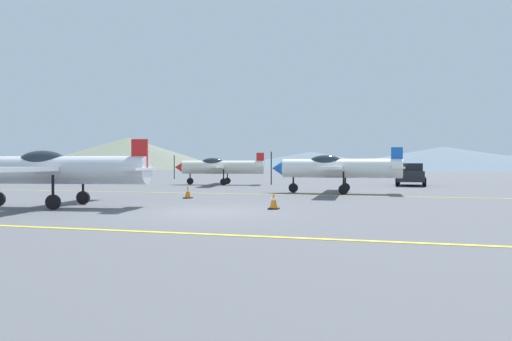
# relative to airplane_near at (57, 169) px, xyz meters

# --- Properties ---
(ground_plane) EXTENTS (400.00, 400.00, 0.00)m
(ground_plane) POSITION_rel_airplane_near_xyz_m (5.88, -0.33, -1.36)
(ground_plane) COLOR #54565B
(apron_line_near) EXTENTS (80.00, 0.16, 0.01)m
(apron_line_near) POSITION_rel_airplane_near_xyz_m (5.88, -4.59, -1.36)
(apron_line_near) COLOR yellow
(apron_line_near) RESTS_ON ground_plane
(apron_line_far) EXTENTS (80.00, 0.16, 0.01)m
(apron_line_far) POSITION_rel_airplane_near_xyz_m (5.88, 8.15, -1.36)
(apron_line_far) COLOR yellow
(apron_line_far) RESTS_ON ground_plane
(airplane_near) EXTENTS (7.06, 8.10, 2.42)m
(airplane_near) POSITION_rel_airplane_near_xyz_m (0.00, 0.00, 0.00)
(airplane_near) COLOR silver
(airplane_near) RESTS_ON ground_plane
(airplane_mid) EXTENTS (6.96, 8.04, 2.42)m
(airplane_mid) POSITION_rel_airplane_near_xyz_m (9.24, 10.10, 0.00)
(airplane_mid) COLOR white
(airplane_mid) RESTS_ON ground_plane
(airplane_far) EXTENTS (7.07, 8.09, 2.42)m
(airplane_far) POSITION_rel_airplane_near_xyz_m (-0.03, 18.05, 0.00)
(airplane_far) COLOR silver
(airplane_far) RESTS_ON ground_plane
(car_sedan) EXTENTS (2.35, 4.46, 1.62)m
(car_sedan) POSITION_rel_airplane_near_xyz_m (13.95, 20.06, -0.52)
(car_sedan) COLOR black
(car_sedan) RESTS_ON ground_plane
(traffic_cone_front) EXTENTS (0.36, 0.36, 0.59)m
(traffic_cone_front) POSITION_rel_airplane_near_xyz_m (7.76, 1.11, -1.07)
(traffic_cone_front) COLOR black
(traffic_cone_front) RESTS_ON ground_plane
(traffic_cone_side) EXTENTS (0.36, 0.36, 0.59)m
(traffic_cone_side) POSITION_rel_airplane_near_xyz_m (3.00, 4.87, -1.07)
(traffic_cone_side) COLOR black
(traffic_cone_side) RESTS_ON ground_plane
(hill_left) EXTENTS (69.74, 69.74, 11.10)m
(hill_left) POSITION_rel_airplane_near_xyz_m (-70.78, 124.43, 4.19)
(hill_left) COLOR slate
(hill_left) RESTS_ON ground_plane
(hill_centerleft) EXTENTS (71.02, 71.02, 6.33)m
(hill_centerleft) POSITION_rel_airplane_near_xyz_m (-9.70, 149.65, 1.80)
(hill_centerleft) COLOR slate
(hill_centerleft) RESTS_ON ground_plane
(hill_centerright) EXTENTS (75.74, 75.74, 6.68)m
(hill_centerright) POSITION_rel_airplane_near_xyz_m (31.99, 121.24, 1.98)
(hill_centerright) COLOR slate
(hill_centerright) RESTS_ON ground_plane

